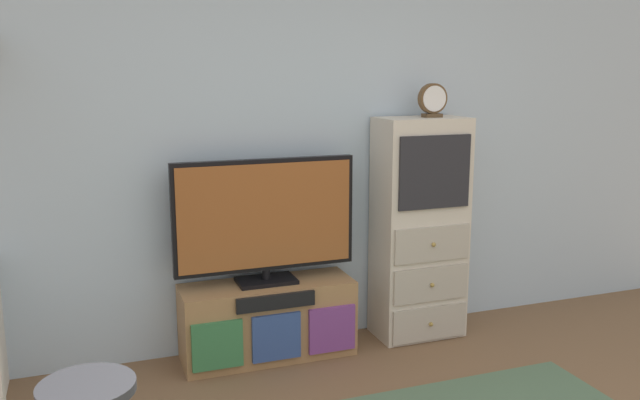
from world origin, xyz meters
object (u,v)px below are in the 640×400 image
(side_cabinet, at_px, (420,229))
(desk_clock, at_px, (433,100))
(media_console, at_px, (268,320))
(television, at_px, (265,218))

(side_cabinet, xyz_separation_m, desk_clock, (0.06, -0.01, 0.84))
(media_console, relative_size, side_cabinet, 0.73)
(side_cabinet, distance_m, desk_clock, 0.85)
(side_cabinet, bearing_deg, television, 179.26)
(television, height_order, desk_clock, desk_clock)
(television, relative_size, side_cabinet, 0.76)
(desk_clock, bearing_deg, television, 178.52)
(television, xyz_separation_m, side_cabinet, (1.05, -0.01, -0.15))
(media_console, bearing_deg, desk_clock, -0.25)
(television, relative_size, desk_clock, 5.21)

